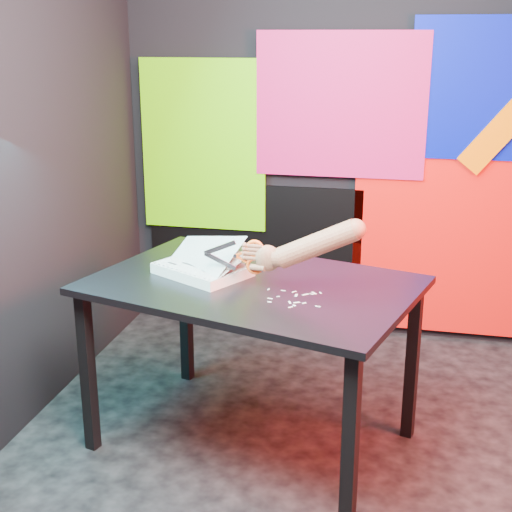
# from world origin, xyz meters

# --- Properties ---
(room) EXTENTS (3.01, 3.01, 2.71)m
(room) POSITION_xyz_m (0.00, 0.00, 1.35)
(room) COLOR black
(room) RESTS_ON ground
(backdrop) EXTENTS (2.88, 0.05, 2.08)m
(backdrop) POSITION_xyz_m (0.06, 1.46, 0.96)
(backdrop) COLOR red
(backdrop) RESTS_ON ground
(work_table) EXTENTS (1.49, 1.18, 0.75)m
(work_table) POSITION_xyz_m (-0.45, 0.14, 0.67)
(work_table) COLOR black
(work_table) RESTS_ON ground
(printout_stack) EXTENTS (0.45, 0.41, 0.19)m
(printout_stack) POSITION_xyz_m (-0.68, 0.19, 0.77)
(printout_stack) COLOR silver
(printout_stack) RESTS_ON work_table
(scissors) EXTENTS (0.25, 0.02, 0.15)m
(scissors) POSITION_xyz_m (-0.44, 0.08, 0.88)
(scissors) COLOR silver
(scissors) RESTS_ON printout_stack
(hand_forearm) EXTENTS (0.48, 0.10, 0.24)m
(hand_forearm) POSITION_xyz_m (-0.21, 0.07, 0.94)
(hand_forearm) COLOR #AF774A
(hand_forearm) RESTS_ON work_table
(paper_clippings) EXTENTS (0.24, 0.20, 0.00)m
(paper_clippings) POSITION_xyz_m (-0.24, -0.01, 0.75)
(paper_clippings) COLOR silver
(paper_clippings) RESTS_ON work_table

